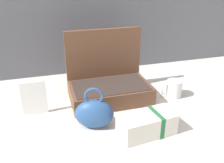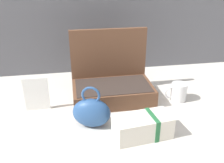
% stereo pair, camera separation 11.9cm
% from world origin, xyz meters
% --- Properties ---
extents(ground_plane, '(6.00, 6.00, 0.00)m').
position_xyz_m(ground_plane, '(0.00, 0.00, 0.00)').
color(ground_plane, beige).
extents(open_suitcase, '(0.43, 0.27, 0.37)m').
position_xyz_m(open_suitcase, '(0.05, 0.14, 0.08)').
color(open_suitcase, brown).
rests_on(open_suitcase, ground_plane).
extents(teal_pouch_handbag, '(0.20, 0.14, 0.20)m').
position_xyz_m(teal_pouch_handbag, '(-0.09, -0.12, 0.07)').
color(teal_pouch_handbag, '#284C7F').
rests_on(teal_pouch_handbag, ground_plane).
extents(cream_toiletry_bag, '(0.26, 0.15, 0.10)m').
position_xyz_m(cream_toiletry_bag, '(0.13, -0.23, 0.05)').
color(cream_toiletry_bag, silver).
rests_on(cream_toiletry_bag, ground_plane).
extents(coffee_mug, '(0.13, 0.09, 0.10)m').
position_xyz_m(coffee_mug, '(0.41, 0.04, 0.05)').
color(coffee_mug, silver).
rests_on(coffee_mug, ground_plane).
extents(info_card_left, '(0.12, 0.01, 0.18)m').
position_xyz_m(info_card_left, '(-0.35, 0.07, 0.09)').
color(info_card_left, white).
rests_on(info_card_left, ground_plane).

